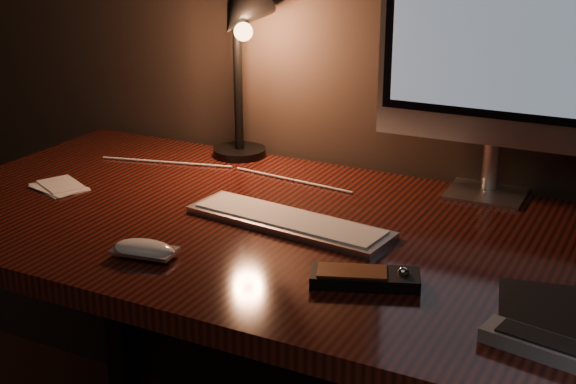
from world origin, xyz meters
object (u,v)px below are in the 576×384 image
at_px(desk_lamp, 239,39).
at_px(media_remote, 365,277).
at_px(monitor, 498,52).
at_px(mouse, 144,251).
at_px(tv_remote, 558,351).
at_px(keyboard, 288,221).
at_px(desk, 328,279).

bearing_deg(desk_lamp, media_remote, -53.81).
distance_m(monitor, mouse, 0.77).
distance_m(monitor, tv_remote, 0.68).
distance_m(monitor, keyboard, 0.52).
xyz_separation_m(keyboard, desk_lamp, (-0.27, 0.29, 0.27)).
relative_size(desk, desk_lamp, 3.84).
bearing_deg(monitor, tv_remote, -68.85).
height_order(mouse, tv_remote, tv_remote).
bearing_deg(mouse, desk, 47.11).
distance_m(keyboard, mouse, 0.28).
relative_size(desk, monitor, 3.23).
xyz_separation_m(keyboard, tv_remote, (0.53, -0.25, 0.00)).
xyz_separation_m(monitor, keyboard, (-0.29, -0.32, -0.29)).
relative_size(media_remote, desk_lamp, 0.44).
xyz_separation_m(media_remote, tv_remote, (0.31, -0.09, -0.00)).
bearing_deg(keyboard, tv_remote, -19.13).
relative_size(monitor, mouse, 4.61).
distance_m(mouse, tv_remote, 0.68).
relative_size(desk, keyboard, 4.00).
height_order(monitor, keyboard, monitor).
relative_size(mouse, media_remote, 0.59).
bearing_deg(media_remote, desk, 104.26).
distance_m(media_remote, desk_lamp, 0.72).
xyz_separation_m(keyboard, media_remote, (0.22, -0.16, 0.00)).
height_order(media_remote, tv_remote, media_remote).
relative_size(keyboard, media_remote, 2.21).
xyz_separation_m(desk, monitor, (0.23, 0.26, 0.42)).
distance_m(keyboard, tv_remote, 0.58).
height_order(mouse, desk_lamp, desk_lamp).
distance_m(desk, keyboard, 0.16).
bearing_deg(tv_remote, desk_lamp, 156.35).
height_order(desk, desk_lamp, desk_lamp).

